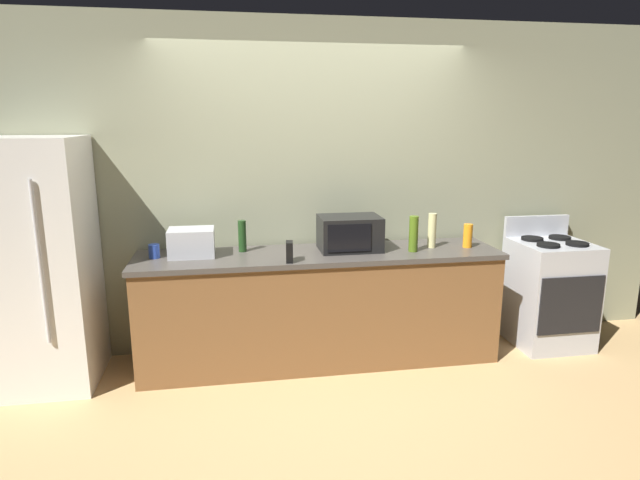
{
  "coord_description": "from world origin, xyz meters",
  "views": [
    {
      "loc": [
        -0.69,
        -3.57,
        1.92
      ],
      "look_at": [
        0.0,
        0.4,
        1.0
      ],
      "focal_mm": 29.99,
      "sensor_mm": 36.0,
      "label": 1
    }
  ],
  "objects": [
    {
      "name": "ground_plane",
      "position": [
        0.0,
        0.0,
        0.0
      ],
      "size": [
        8.0,
        8.0,
        0.0
      ],
      "primitive_type": "plane",
      "color": "tan"
    },
    {
      "name": "back_wall",
      "position": [
        0.0,
        0.81,
        1.35
      ],
      "size": [
        6.4,
        0.1,
        2.7
      ],
      "primitive_type": "cube",
      "color": "gray",
      "rests_on": "ground_plane"
    },
    {
      "name": "counter_run",
      "position": [
        0.0,
        0.4,
        0.45
      ],
      "size": [
        2.84,
        0.64,
        0.9
      ],
      "color": "brown",
      "rests_on": "ground_plane"
    },
    {
      "name": "refrigerator",
      "position": [
        -2.05,
        0.4,
        0.9
      ],
      "size": [
        0.72,
        0.73,
        1.8
      ],
      "color": "white",
      "rests_on": "ground_plane"
    },
    {
      "name": "stove_range",
      "position": [
        2.0,
        0.4,
        0.46
      ],
      "size": [
        0.6,
        0.61,
        1.08
      ],
      "color": "#B7BABF",
      "rests_on": "ground_plane"
    },
    {
      "name": "microwave",
      "position": [
        0.25,
        0.45,
        1.04
      ],
      "size": [
        0.48,
        0.35,
        0.27
      ],
      "color": "black",
      "rests_on": "counter_run"
    },
    {
      "name": "toaster_oven",
      "position": [
        -0.98,
        0.46,
        1.01
      ],
      "size": [
        0.34,
        0.26,
        0.21
      ],
      "primitive_type": "cube",
      "color": "#B7BABF",
      "rests_on": "counter_run"
    },
    {
      "name": "cordless_phone",
      "position": [
        -0.27,
        0.17,
        0.98
      ],
      "size": [
        0.06,
        0.11,
        0.15
      ],
      "primitive_type": "cube",
      "rotation": [
        0.0,
        0.0,
        -0.11
      ],
      "color": "black",
      "rests_on": "counter_run"
    },
    {
      "name": "bottle_olive_oil",
      "position": [
        0.73,
        0.31,
        1.04
      ],
      "size": [
        0.07,
        0.07,
        0.28
      ],
      "primitive_type": "cylinder",
      "color": "#4C6B19",
      "rests_on": "counter_run"
    },
    {
      "name": "bottle_wine",
      "position": [
        -0.59,
        0.54,
        1.02
      ],
      "size": [
        0.06,
        0.06,
        0.25
      ],
      "primitive_type": "cylinder",
      "color": "#1E3F19",
      "rests_on": "counter_run"
    },
    {
      "name": "bottle_dish_soap",
      "position": [
        1.21,
        0.37,
        1.0
      ],
      "size": [
        0.07,
        0.07,
        0.19
      ],
      "primitive_type": "cylinder",
      "color": "orange",
      "rests_on": "counter_run"
    },
    {
      "name": "bottle_vinegar",
      "position": [
        0.92,
        0.41,
        1.04
      ],
      "size": [
        0.07,
        0.07,
        0.28
      ],
      "primitive_type": "cylinder",
      "color": "beige",
      "rests_on": "counter_run"
    },
    {
      "name": "mug_blue",
      "position": [
        -1.25,
        0.45,
        0.95
      ],
      "size": [
        0.08,
        0.08,
        0.1
      ],
      "primitive_type": "cylinder",
      "color": "#2D4CB2",
      "rests_on": "counter_run"
    }
  ]
}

